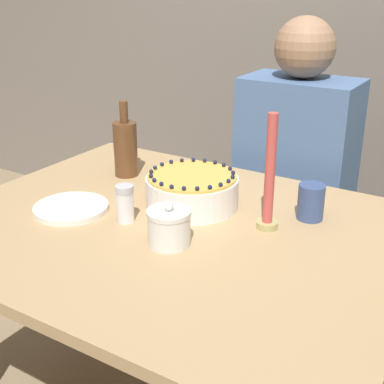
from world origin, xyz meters
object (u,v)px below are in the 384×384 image
(cake, at_px, (192,191))
(sugar_bowl, at_px, (169,227))
(person_man_blue_shirt, at_px, (292,208))
(candle, at_px, (269,182))
(bottle, at_px, (125,148))
(sugar_shaker, at_px, (125,203))

(cake, distance_m, sugar_bowl, 0.24)
(cake, relative_size, person_man_blue_shirt, 0.22)
(cake, distance_m, candle, 0.26)
(cake, height_order, bottle, bottle)
(sugar_bowl, height_order, person_man_blue_shirt, person_man_blue_shirt)
(sugar_bowl, height_order, sugar_shaker, sugar_bowl)
(bottle, bearing_deg, sugar_bowl, -39.94)
(sugar_shaker, distance_m, person_man_blue_shirt, 0.81)
(bottle, xyz_separation_m, person_man_blue_shirt, (0.42, 0.46, -0.29))
(bottle, relative_size, person_man_blue_shirt, 0.20)
(cake, relative_size, candle, 0.86)
(sugar_shaker, relative_size, candle, 0.33)
(cake, bearing_deg, sugar_shaker, -118.78)
(person_man_blue_shirt, bearing_deg, candle, 104.17)
(sugar_shaker, bearing_deg, bottle, 127.92)
(candle, bearing_deg, cake, 176.31)
(cake, relative_size, sugar_shaker, 2.56)
(sugar_shaker, bearing_deg, cake, 61.22)
(cake, height_order, sugar_bowl, sugar_bowl)
(candle, bearing_deg, person_man_blue_shirt, 104.17)
(cake, height_order, person_man_blue_shirt, person_man_blue_shirt)
(bottle, height_order, person_man_blue_shirt, person_man_blue_shirt)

